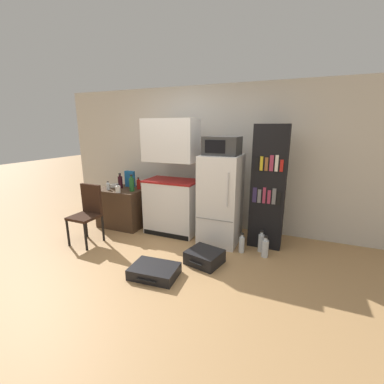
{
  "coord_description": "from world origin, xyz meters",
  "views": [
    {
      "loc": [
        1.6,
        -2.45,
        1.81
      ],
      "look_at": [
        0.21,
        0.85,
        0.9
      ],
      "focal_mm": 24.0,
      "sensor_mm": 36.0,
      "label": 1
    }
  ],
  "objects_px": {
    "chair": "(88,209)",
    "water_bottle_middle": "(261,242)",
    "refrigerator": "(221,200)",
    "cereal_box": "(130,179)",
    "suitcase_large_flat": "(154,271)",
    "suitcase_small_flat": "(205,257)",
    "water_bottle_back": "(242,244)",
    "bottle_ketchup_red": "(139,184)",
    "water_bottle_front": "(265,248)",
    "bottle_wine_dark": "(120,182)",
    "bowl": "(115,185)",
    "bottle_milk_white": "(118,189)",
    "bottle_green_tall": "(132,184)",
    "side_table": "(124,207)",
    "microwave": "(222,146)",
    "bookshelf": "(268,187)",
    "kitchen_hutch": "(172,182)",
    "bottle_clear_short": "(108,186)"
  },
  "relations": [
    {
      "from": "refrigerator",
      "to": "suitcase_large_flat",
      "type": "distance_m",
      "value": 1.51
    },
    {
      "from": "bottle_clear_short",
      "to": "bowl",
      "type": "distance_m",
      "value": 0.27
    },
    {
      "from": "refrigerator",
      "to": "cereal_box",
      "type": "height_order",
      "value": "refrigerator"
    },
    {
      "from": "bookshelf",
      "to": "water_bottle_middle",
      "type": "height_order",
      "value": "bookshelf"
    },
    {
      "from": "suitcase_large_flat",
      "to": "suitcase_small_flat",
      "type": "relative_size",
      "value": 1.16
    },
    {
      "from": "water_bottle_back",
      "to": "cereal_box",
      "type": "bearing_deg",
      "value": 169.04
    },
    {
      "from": "chair",
      "to": "water_bottle_back",
      "type": "distance_m",
      "value": 2.45
    },
    {
      "from": "bottle_milk_white",
      "to": "chair",
      "type": "bearing_deg",
      "value": -106.67
    },
    {
      "from": "bowl",
      "to": "bottle_green_tall",
      "type": "bearing_deg",
      "value": -17.75
    },
    {
      "from": "cereal_box",
      "to": "suitcase_large_flat",
      "type": "height_order",
      "value": "cereal_box"
    },
    {
      "from": "refrigerator",
      "to": "bottle_wine_dark",
      "type": "height_order",
      "value": "refrigerator"
    },
    {
      "from": "side_table",
      "to": "microwave",
      "type": "xyz_separation_m",
      "value": [
        1.88,
        0.0,
        1.18
      ]
    },
    {
      "from": "kitchen_hutch",
      "to": "water_bottle_front",
      "type": "distance_m",
      "value": 1.83
    },
    {
      "from": "cereal_box",
      "to": "water_bottle_middle",
      "type": "bearing_deg",
      "value": -6.69
    },
    {
      "from": "water_bottle_back",
      "to": "water_bottle_middle",
      "type": "bearing_deg",
      "value": 28.63
    },
    {
      "from": "chair",
      "to": "bowl",
      "type": "bearing_deg",
      "value": 102.82
    },
    {
      "from": "bookshelf",
      "to": "bowl",
      "type": "xyz_separation_m",
      "value": [
        -2.81,
        -0.08,
        -0.2
      ]
    },
    {
      "from": "bottle_ketchup_red",
      "to": "water_bottle_front",
      "type": "bearing_deg",
      "value": -8.32
    },
    {
      "from": "bottle_milk_white",
      "to": "bottle_green_tall",
      "type": "relative_size",
      "value": 0.49
    },
    {
      "from": "bottle_clear_short",
      "to": "bottle_ketchup_red",
      "type": "distance_m",
      "value": 0.54
    },
    {
      "from": "microwave",
      "to": "bottle_clear_short",
      "type": "distance_m",
      "value": 2.2
    },
    {
      "from": "bottle_green_tall",
      "to": "suitcase_large_flat",
      "type": "relative_size",
      "value": 0.49
    },
    {
      "from": "bowl",
      "to": "cereal_box",
      "type": "xyz_separation_m",
      "value": [
        0.28,
        0.12,
        0.13
      ]
    },
    {
      "from": "bowl",
      "to": "chair",
      "type": "relative_size",
      "value": 0.18
    },
    {
      "from": "suitcase_large_flat",
      "to": "suitcase_small_flat",
      "type": "bearing_deg",
      "value": 44.81
    },
    {
      "from": "kitchen_hutch",
      "to": "chair",
      "type": "height_order",
      "value": "kitchen_hutch"
    },
    {
      "from": "side_table",
      "to": "water_bottle_middle",
      "type": "height_order",
      "value": "side_table"
    },
    {
      "from": "side_table",
      "to": "microwave",
      "type": "relative_size",
      "value": 1.58
    },
    {
      "from": "bookshelf",
      "to": "bottle_milk_white",
      "type": "bearing_deg",
      "value": -170.21
    },
    {
      "from": "water_bottle_front",
      "to": "water_bottle_middle",
      "type": "distance_m",
      "value": 0.17
    },
    {
      "from": "chair",
      "to": "water_bottle_middle",
      "type": "relative_size",
      "value": 2.77
    },
    {
      "from": "side_table",
      "to": "chair",
      "type": "bearing_deg",
      "value": -94.02
    },
    {
      "from": "bottle_clear_short",
      "to": "suitcase_small_flat",
      "type": "relative_size",
      "value": 0.3
    },
    {
      "from": "bottle_green_tall",
      "to": "suitcase_large_flat",
      "type": "bearing_deg",
      "value": -46.25
    },
    {
      "from": "kitchen_hutch",
      "to": "water_bottle_middle",
      "type": "bearing_deg",
      "value": -5.68
    },
    {
      "from": "bottle_wine_dark",
      "to": "water_bottle_front",
      "type": "xyz_separation_m",
      "value": [
        2.69,
        -0.28,
        -0.69
      ]
    },
    {
      "from": "side_table",
      "to": "water_bottle_back",
      "type": "relative_size",
      "value": 2.67
    },
    {
      "from": "bottle_wine_dark",
      "to": "suitcase_small_flat",
      "type": "relative_size",
      "value": 0.54
    },
    {
      "from": "bottle_clear_short",
      "to": "bottle_ketchup_red",
      "type": "bearing_deg",
      "value": 29.72
    },
    {
      "from": "bottle_wine_dark",
      "to": "cereal_box",
      "type": "relative_size",
      "value": 0.93
    },
    {
      "from": "bookshelf",
      "to": "side_table",
      "type": "bearing_deg",
      "value": -176.37
    },
    {
      "from": "refrigerator",
      "to": "chair",
      "type": "bearing_deg",
      "value": -157.19
    },
    {
      "from": "refrigerator",
      "to": "bottle_wine_dark",
      "type": "relative_size",
      "value": 5.03
    },
    {
      "from": "bottle_wine_dark",
      "to": "bottle_ketchup_red",
      "type": "relative_size",
      "value": 1.31
    },
    {
      "from": "bottle_ketchup_red",
      "to": "bookshelf",
      "type": "bearing_deg",
      "value": 1.73
    },
    {
      "from": "bookshelf",
      "to": "water_bottle_front",
      "type": "bearing_deg",
      "value": -81.87
    },
    {
      "from": "refrigerator",
      "to": "water_bottle_back",
      "type": "distance_m",
      "value": 0.75
    },
    {
      "from": "bottle_milk_white",
      "to": "cereal_box",
      "type": "distance_m",
      "value": 0.47
    },
    {
      "from": "water_bottle_middle",
      "to": "microwave",
      "type": "bearing_deg",
      "value": 171.34
    },
    {
      "from": "side_table",
      "to": "refrigerator",
      "type": "distance_m",
      "value": 1.91
    }
  ]
}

